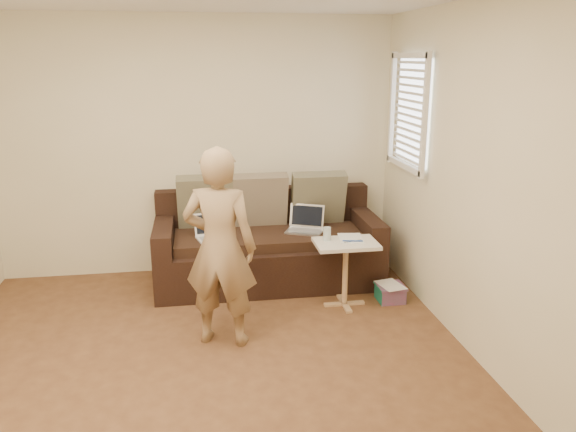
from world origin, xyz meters
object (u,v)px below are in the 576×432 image
(sofa, at_px, (268,241))
(striped_box, at_px, (390,293))
(side_table, at_px, (345,274))
(laptop_white, at_px, (215,239))
(person, at_px, (220,248))
(laptop_silver, at_px, (305,232))
(drinking_glass, at_px, (327,234))

(sofa, xyz_separation_m, striped_box, (1.06, -0.66, -0.35))
(side_table, relative_size, striped_box, 2.41)
(sofa, bearing_deg, laptop_white, -164.44)
(sofa, relative_size, side_table, 3.62)
(sofa, distance_m, person, 1.35)
(sofa, bearing_deg, person, -113.45)
(side_table, bearing_deg, laptop_silver, 112.39)
(person, bearing_deg, laptop_silver, -110.30)
(laptop_silver, relative_size, side_table, 0.58)
(sofa, xyz_separation_m, laptop_white, (-0.53, -0.15, 0.10))
(sofa, height_order, person, person)
(laptop_silver, bearing_deg, drinking_glass, -55.39)
(laptop_white, xyz_separation_m, drinking_glass, (0.98, -0.47, 0.15))
(person, height_order, striped_box, person)
(laptop_white, relative_size, side_table, 0.53)
(sofa, distance_m, drinking_glass, 0.81)
(laptop_white, bearing_deg, side_table, -39.89)
(sofa, height_order, laptop_white, sofa)
(laptop_white, height_order, drinking_glass, drinking_glass)
(laptop_silver, xyz_separation_m, drinking_glass, (0.10, -0.55, 0.15))
(laptop_silver, bearing_deg, person, -103.14)
(laptop_silver, distance_m, side_table, 0.71)
(sofa, height_order, drinking_glass, sofa)
(laptop_white, relative_size, person, 0.21)
(side_table, distance_m, drinking_glass, 0.40)
(side_table, xyz_separation_m, striped_box, (0.44, 0.02, -0.22))
(laptop_silver, xyz_separation_m, side_table, (0.26, -0.62, -0.22))
(laptop_silver, relative_size, person, 0.22)
(laptop_white, bearing_deg, drinking_glass, -40.21)
(laptop_silver, xyz_separation_m, person, (-0.87, -1.13, 0.27))
(side_table, height_order, drinking_glass, drinking_glass)
(sofa, xyz_separation_m, person, (-0.52, -1.19, 0.36))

